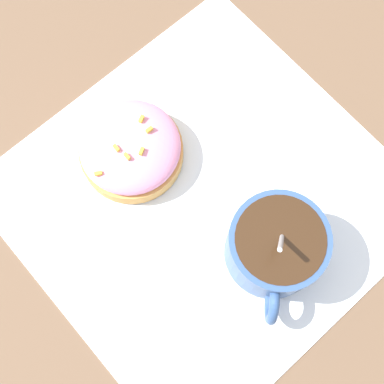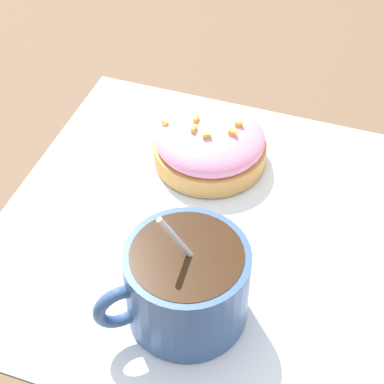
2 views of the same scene
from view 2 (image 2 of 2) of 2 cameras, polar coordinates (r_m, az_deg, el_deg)
ground_plane at (r=0.53m, az=1.40°, el=-3.46°), size 3.00×3.00×0.00m
paper_napkin at (r=0.53m, az=1.40°, el=-3.36°), size 0.38×0.39×0.00m
coffee_cup at (r=0.45m, az=-0.54°, el=-8.02°), size 0.09×0.10×0.10m
frosted_pastry at (r=0.58m, az=1.62°, el=4.35°), size 0.10×0.10×0.05m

